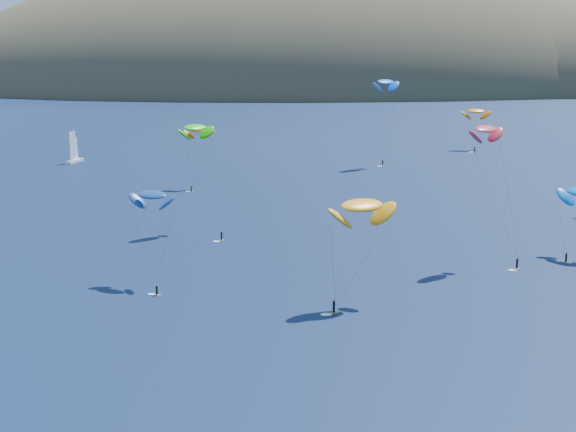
# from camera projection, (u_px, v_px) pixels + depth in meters

# --- Properties ---
(island) EXTENTS (730.00, 300.00, 210.00)m
(island) POSITION_uv_depth(u_px,v_px,m) (334.00, 99.00, 620.75)
(island) COLOR #3D3526
(island) RESTS_ON ground
(sailboat) EXTENTS (9.70, 8.72, 11.57)m
(sailboat) POSITION_uv_depth(u_px,v_px,m) (74.00, 159.00, 259.11)
(sailboat) COLOR white
(sailboat) RESTS_ON ground
(kitesurfer_1) EXTENTS (8.05, 10.08, 17.67)m
(kitesurfer_1) POSITION_uv_depth(u_px,v_px,m) (199.00, 130.00, 216.46)
(kitesurfer_1) COLOR gold
(kitesurfer_1) RESTS_ON ground
(kitesurfer_2) EXTENTS (12.33, 11.41, 18.53)m
(kitesurfer_2) POSITION_uv_depth(u_px,v_px,m) (362.00, 205.00, 124.06)
(kitesurfer_2) COLOR gold
(kitesurfer_2) RESTS_ON ground
(kitesurfer_3) EXTENTS (10.92, 16.53, 24.08)m
(kitesurfer_3) POSITION_uv_depth(u_px,v_px,m) (195.00, 128.00, 169.51)
(kitesurfer_3) COLOR gold
(kitesurfer_3) RESTS_ON ground
(kitesurfer_4) EXTENTS (11.02, 9.90, 28.85)m
(kitesurfer_4) POSITION_uv_depth(u_px,v_px,m) (386.00, 82.00, 250.36)
(kitesurfer_4) COLOR gold
(kitesurfer_4) RESTS_ON ground
(kitesurfer_9) EXTENTS (10.29, 11.34, 26.75)m
(kitesurfer_9) POSITION_uv_depth(u_px,v_px,m) (486.00, 129.00, 144.59)
(kitesurfer_9) COLOR gold
(kitesurfer_9) RESTS_ON ground
(kitesurfer_10) EXTENTS (8.95, 12.87, 17.00)m
(kitesurfer_10) POSITION_uv_depth(u_px,v_px,m) (152.00, 195.00, 135.20)
(kitesurfer_10) COLOR gold
(kitesurfer_10) RESTS_ON ground
(kitesurfer_11) EXTENTS (10.33, 11.40, 16.41)m
(kitesurfer_11) POSITION_uv_depth(u_px,v_px,m) (476.00, 111.00, 286.26)
(kitesurfer_11) COLOR gold
(kitesurfer_11) RESTS_ON ground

